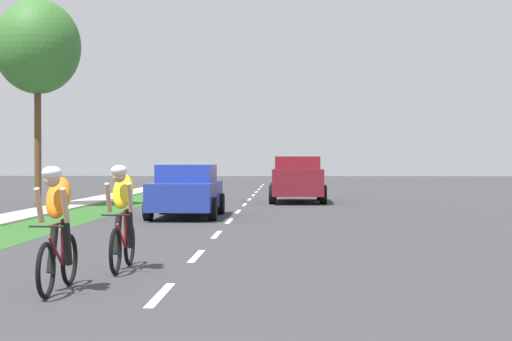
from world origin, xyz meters
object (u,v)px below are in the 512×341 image
suv_maroon (297,178)px  sedan_blue (187,191)px  cyclist_lead (57,227)px  cyclist_trailing (122,216)px  street_tree_near (38,47)px

suv_maroon → sedan_blue: bearing=-111.4°
cyclist_lead → sedan_blue: 13.29m
cyclist_trailing → suv_maroon: suv_maroon is taller
street_tree_near → cyclist_trailing: bearing=-68.7°
cyclist_lead → street_tree_near: 19.67m
sedan_blue → suv_maroon: 9.08m
cyclist_trailing → sedan_blue: size_ratio=0.40×
sedan_blue → street_tree_near: street_tree_near is taller
cyclist_trailing → suv_maroon: size_ratio=0.37×
suv_maroon → street_tree_near: size_ratio=0.64×
suv_maroon → street_tree_near: street_tree_near is taller
cyclist_trailing → suv_maroon: bearing=81.7°
street_tree_near → suv_maroon: bearing=21.4°
cyclist_lead → suv_maroon: bearing=81.4°
sedan_blue → cyclist_lead: bearing=-89.9°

